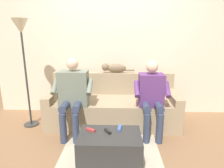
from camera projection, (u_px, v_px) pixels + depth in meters
The scene contains 12 objects.
ground_plane at pixel (111, 144), 2.73m from camera, with size 8.00×8.00×0.00m, color #846042.
back_wall at pixel (114, 43), 3.60m from camera, with size 4.49×0.06×2.66m, color beige.
couch at pixel (113, 107), 3.35m from camera, with size 2.15×0.81×0.83m.
coffee_table at pixel (110, 149), 2.29m from camera, with size 0.72×0.48×0.38m.
person_left_seated at pixel (151, 94), 2.88m from camera, with size 0.52×0.52×1.13m.
person_right_seated at pixel (73, 92), 2.91m from camera, with size 0.59×0.55×1.17m.
cat_on_backrest at pixel (114, 68), 3.47m from camera, with size 0.59×0.13×0.17m.
remote_red at pixel (91, 130), 2.32m from camera, with size 0.12×0.03×0.03m, color #B73333.
remote_blue at pixel (120, 128), 2.37m from camera, with size 0.14×0.04×0.02m, color #3860B7.
remote_black at pixel (108, 131), 2.29m from camera, with size 0.12×0.03×0.03m, color black.
floor_rug at pixel (110, 156), 2.46m from camera, with size 1.28×1.53×0.01m, color #B7AD93.
floor_lamp at pixel (22, 39), 2.97m from camera, with size 0.24×0.24×1.73m.
Camera 1 is at (-0.09, 3.03, 1.51)m, focal length 31.19 mm.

